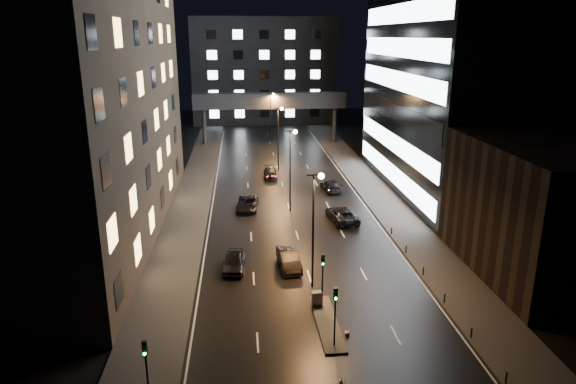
% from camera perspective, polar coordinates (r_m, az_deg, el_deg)
% --- Properties ---
extents(ground, '(160.00, 160.00, 0.00)m').
position_cam_1_polar(ground, '(74.82, -0.64, 0.87)').
color(ground, black).
rests_on(ground, ground).
extents(sidewalk_left, '(5.00, 110.00, 0.15)m').
position_cam_1_polar(sidewalk_left, '(70.11, -10.54, -0.48)').
color(sidewalk_left, '#383533').
rests_on(sidewalk_left, ground).
extents(sidewalk_right, '(5.00, 110.00, 0.15)m').
position_cam_1_polar(sidewalk_right, '(72.13, 9.63, 0.07)').
color(sidewalk_right, '#383533').
rests_on(sidewalk_right, ground).
extents(building_left, '(15.00, 48.00, 40.00)m').
position_cam_1_polar(building_left, '(58.11, -22.82, 14.95)').
color(building_left, '#2D2319').
rests_on(building_left, ground).
extents(building_right_low, '(10.00, 18.00, 12.00)m').
position_cam_1_polar(building_right_low, '(50.34, 25.83, -1.85)').
color(building_right_low, black).
rests_on(building_right_low, ground).
extents(building_right_glass, '(20.00, 36.00, 45.00)m').
position_cam_1_polar(building_right_glass, '(74.32, 20.14, 17.34)').
color(building_right_glass, black).
rests_on(building_right_glass, ground).
extents(building_far, '(34.00, 14.00, 25.00)m').
position_cam_1_polar(building_far, '(130.03, -2.79, 13.33)').
color(building_far, '#333335').
rests_on(building_far, ground).
extents(skybridge, '(30.00, 3.00, 10.00)m').
position_cam_1_polar(skybridge, '(102.56, -2.03, 10.02)').
color(skybridge, '#333335').
rests_on(skybridge, ground).
extents(median_island, '(1.60, 8.00, 0.15)m').
position_cam_1_polar(median_island, '(39.97, 4.36, -14.28)').
color(median_island, '#383533').
rests_on(median_island, ground).
extents(traffic_signal_near, '(0.28, 0.34, 4.40)m').
position_cam_1_polar(traffic_signal_near, '(40.69, 3.87, -8.83)').
color(traffic_signal_near, black).
rests_on(traffic_signal_near, median_island).
extents(traffic_signal_far, '(0.28, 0.34, 4.40)m').
position_cam_1_polar(traffic_signal_far, '(35.90, 5.27, -12.63)').
color(traffic_signal_far, black).
rests_on(traffic_signal_far, median_island).
extents(traffic_signal_corner, '(0.28, 0.34, 4.40)m').
position_cam_1_polar(traffic_signal_corner, '(31.77, -15.49, -17.91)').
color(traffic_signal_corner, black).
rests_on(traffic_signal_corner, ground).
extents(bollard_row, '(0.12, 25.12, 0.90)m').
position_cam_1_polar(bollard_row, '(46.08, 15.84, -9.90)').
color(bollard_row, black).
rests_on(bollard_row, ground).
extents(streetlight_near, '(1.45, 0.50, 10.15)m').
position_cam_1_polar(streetlight_near, '(42.55, 3.04, -2.66)').
color(streetlight_near, black).
rests_on(streetlight_near, ground).
extents(streetlight_mid_a, '(1.45, 0.50, 10.15)m').
position_cam_1_polar(streetlight_mid_a, '(61.61, 0.39, 3.59)').
color(streetlight_mid_a, black).
rests_on(streetlight_mid_a, ground).
extents(streetlight_mid_b, '(1.45, 0.50, 10.15)m').
position_cam_1_polar(streetlight_mid_b, '(81.13, -1.00, 6.86)').
color(streetlight_mid_b, black).
rests_on(streetlight_mid_b, ground).
extents(streetlight_far, '(1.45, 0.50, 10.15)m').
position_cam_1_polar(streetlight_far, '(100.83, -1.86, 8.85)').
color(streetlight_far, black).
rests_on(streetlight_far, ground).
extents(car_away_a, '(2.32, 4.98, 1.65)m').
position_cam_1_polar(car_away_a, '(47.96, -6.02, -7.71)').
color(car_away_a, black).
rests_on(car_away_a, ground).
extents(car_away_b, '(2.16, 5.12, 1.65)m').
position_cam_1_polar(car_away_b, '(48.15, 0.10, -7.50)').
color(car_away_b, black).
rests_on(car_away_b, ground).
extents(car_away_c, '(3.08, 5.70, 1.52)m').
position_cam_1_polar(car_away_c, '(63.97, -4.55, -1.30)').
color(car_away_c, black).
rests_on(car_away_c, ground).
extents(car_away_d, '(2.08, 5.02, 1.45)m').
position_cam_1_polar(car_away_d, '(78.19, -1.97, 2.12)').
color(car_away_d, black).
rests_on(car_away_d, ground).
extents(car_toward_a, '(3.51, 6.25, 1.65)m').
position_cam_1_polar(car_toward_a, '(60.03, 6.02, -2.52)').
color(car_toward_a, black).
rests_on(car_toward_a, ground).
extents(car_toward_b, '(2.62, 5.32, 1.49)m').
position_cam_1_polar(car_toward_b, '(71.72, 4.78, 0.71)').
color(car_toward_b, black).
rests_on(car_toward_b, ground).
extents(utility_cabinet, '(0.85, 0.55, 1.19)m').
position_cam_1_polar(utility_cabinet, '(41.75, 3.24, -11.73)').
color(utility_cabinet, '#4E4E50').
rests_on(utility_cabinet, median_island).
extents(cone_a, '(0.35, 0.35, 0.46)m').
position_cam_1_polar(cone_a, '(34.13, 5.93, -20.16)').
color(cone_a, '#FF650D').
rests_on(cone_a, ground).
extents(cone_b, '(0.54, 0.54, 0.44)m').
position_cam_1_polar(cone_b, '(38.68, 6.60, -15.26)').
color(cone_b, '#FF330D').
rests_on(cone_b, ground).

